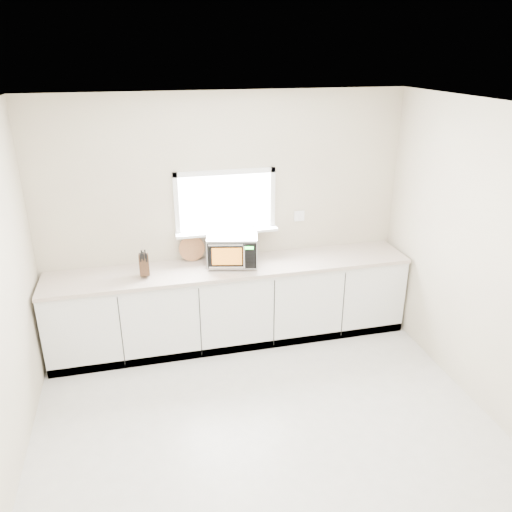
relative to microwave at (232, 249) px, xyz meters
name	(u,v)px	position (x,y,z in m)	size (l,w,h in m)	color
ground	(273,444)	(-0.02, -1.74, -1.10)	(4.00, 4.00, 0.00)	beige
back_wall	(225,218)	(-0.02, 0.26, 0.27)	(4.00, 0.17, 2.70)	beige
cabinets	(232,305)	(-0.02, -0.04, -0.66)	(3.92, 0.60, 0.88)	white
countertop	(232,267)	(-0.02, -0.05, -0.20)	(3.92, 0.64, 0.04)	beige
microwave	(232,249)	(0.00, 0.00, 0.00)	(0.60, 0.52, 0.34)	black
knife_block	(144,264)	(-0.94, -0.08, -0.05)	(0.10, 0.21, 0.30)	#452F18
cutting_board	(192,248)	(-0.41, 0.20, -0.04)	(0.28, 0.28, 0.02)	#B07A44
coffee_grinder	(249,254)	(0.18, -0.04, -0.07)	(0.16, 0.16, 0.23)	#AFB2B7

